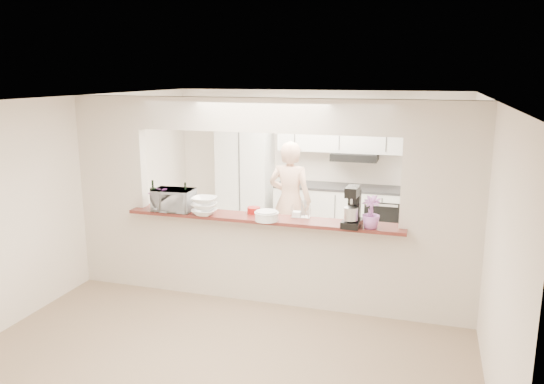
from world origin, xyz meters
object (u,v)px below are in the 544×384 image
at_px(refrigerator, 438,198).
at_px(person, 290,202).
at_px(stand_mixer, 353,208).
at_px(toaster_oven, 174,200).

distance_m(refrigerator, person, 2.40).
bearing_deg(refrigerator, stand_mixer, -108.97).
height_order(refrigerator, toaster_oven, refrigerator).
bearing_deg(toaster_oven, person, 53.95).
relative_size(refrigerator, toaster_oven, 3.44).
xyz_separation_m(toaster_oven, stand_mixer, (2.24, -0.04, 0.07)).
xyz_separation_m(refrigerator, toaster_oven, (-3.20, -2.74, 0.38)).
height_order(toaster_oven, person, person).
xyz_separation_m(stand_mixer, person, (-1.17, 1.69, -0.40)).
height_order(refrigerator, person, person).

